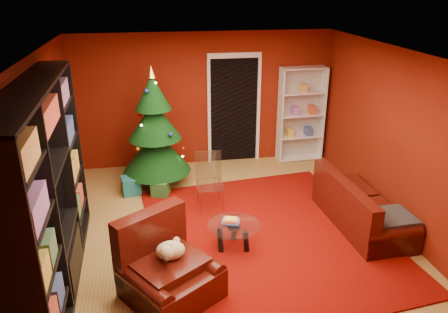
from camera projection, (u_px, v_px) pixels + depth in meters
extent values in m
cube|color=olive|center=(229.00, 233.00, 6.50)|extent=(5.00, 5.50, 0.05)
cube|color=silver|center=(229.00, 53.00, 5.50)|extent=(5.00, 5.50, 0.05)
cube|color=maroon|center=(204.00, 100.00, 8.53)|extent=(5.00, 0.05, 2.60)
cube|color=maroon|center=(36.00, 163.00, 5.60)|extent=(0.05, 5.50, 2.60)
cube|color=maroon|center=(398.00, 140.00, 6.39)|extent=(0.05, 5.50, 2.60)
cube|color=#700903|center=(267.00, 235.00, 6.38)|extent=(3.67, 4.15, 0.02)
cube|color=#15686B|center=(131.00, 185.00, 7.60)|extent=(0.36, 0.36, 0.30)
cube|color=#256C2B|center=(161.00, 188.00, 7.53)|extent=(0.35, 0.35, 0.28)
cube|color=maroon|center=(156.00, 163.00, 8.66)|extent=(0.26, 0.26, 0.20)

